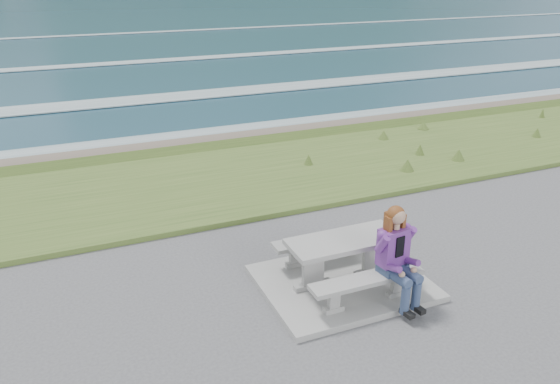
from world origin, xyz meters
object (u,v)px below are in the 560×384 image
(bench_seaward, at_px, (323,242))
(seated_woman, at_px, (399,269))
(bench_landward, at_px, (367,283))
(picnic_table, at_px, (344,248))

(bench_seaward, xyz_separation_m, seated_woman, (0.45, -1.54, 0.21))
(bench_landward, relative_size, seated_woman, 1.19)
(picnic_table, xyz_separation_m, bench_landward, (0.00, -0.70, -0.23))
(seated_woman, bearing_deg, bench_landward, 154.29)
(bench_landward, xyz_separation_m, seated_woman, (0.45, -0.14, 0.21))
(picnic_table, height_order, seated_woman, seated_woman)
(bench_landward, distance_m, seated_woman, 0.51)
(picnic_table, xyz_separation_m, bench_seaward, (0.00, 0.70, -0.23))
(bench_landward, height_order, bench_seaward, same)
(picnic_table, distance_m, seated_woman, 0.96)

